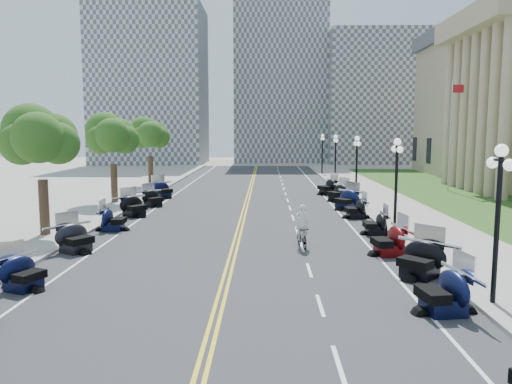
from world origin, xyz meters
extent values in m
plane|color=gray|center=(0.00, 0.00, 0.00)|extent=(160.00, 160.00, 0.00)
cube|color=#333335|center=(0.00, 10.00, 0.00)|extent=(16.00, 90.00, 0.01)
cube|color=yellow|center=(-0.12, 10.00, 0.01)|extent=(0.12, 90.00, 0.00)
cube|color=yellow|center=(0.12, 10.00, 0.01)|extent=(0.12, 90.00, 0.00)
cube|color=white|center=(6.40, 10.00, 0.01)|extent=(0.12, 90.00, 0.00)
cube|color=white|center=(-6.40, 10.00, 0.01)|extent=(0.12, 90.00, 0.00)
cube|color=white|center=(3.20, -12.00, 0.01)|extent=(0.12, 2.00, 0.00)
cube|color=white|center=(3.20, -8.00, 0.01)|extent=(0.12, 2.00, 0.00)
cube|color=white|center=(3.20, -4.00, 0.01)|extent=(0.12, 2.00, 0.00)
cube|color=white|center=(3.20, 0.00, 0.01)|extent=(0.12, 2.00, 0.00)
cube|color=white|center=(3.20, 4.00, 0.01)|extent=(0.12, 2.00, 0.00)
cube|color=white|center=(3.20, 8.00, 0.01)|extent=(0.12, 2.00, 0.00)
cube|color=white|center=(3.20, 12.00, 0.01)|extent=(0.12, 2.00, 0.00)
cube|color=white|center=(3.20, 16.00, 0.01)|extent=(0.12, 2.00, 0.00)
cube|color=white|center=(3.20, 20.00, 0.01)|extent=(0.12, 2.00, 0.00)
cube|color=white|center=(3.20, 24.00, 0.01)|extent=(0.12, 2.00, 0.00)
cube|color=white|center=(3.20, 28.00, 0.01)|extent=(0.12, 2.00, 0.00)
cube|color=white|center=(3.20, 32.00, 0.01)|extent=(0.12, 2.00, 0.00)
cube|color=white|center=(3.20, 36.00, 0.01)|extent=(0.12, 2.00, 0.00)
cube|color=white|center=(3.20, 40.00, 0.01)|extent=(0.12, 2.00, 0.00)
cube|color=white|center=(3.20, 44.00, 0.01)|extent=(0.12, 2.00, 0.00)
cube|color=white|center=(3.20, 48.00, 0.01)|extent=(0.12, 2.00, 0.00)
cube|color=white|center=(3.20, 52.00, 0.01)|extent=(0.12, 2.00, 0.00)
cube|color=#9E9991|center=(10.50, 10.00, 0.07)|extent=(5.00, 90.00, 0.15)
cube|color=#9E9991|center=(-10.50, 10.00, 0.07)|extent=(5.00, 90.00, 0.15)
cube|color=#356023|center=(17.50, 18.00, 0.05)|extent=(9.00, 60.00, 0.10)
cube|color=gray|center=(-18.00, 62.00, 13.00)|extent=(18.00, 14.00, 26.00)
cube|color=gray|center=(4.00, 68.00, 15.00)|extent=(16.00, 12.00, 30.00)
cube|color=gray|center=(22.00, 65.00, 11.00)|extent=(20.00, 14.00, 22.00)
imported|color=#A51414|center=(3.18, -0.11, 0.50)|extent=(0.76, 1.72, 1.00)
imported|color=white|center=(3.18, -0.11, 1.85)|extent=(0.63, 0.41, 1.71)
camera|label=1|loc=(1.47, -23.25, 5.49)|focal=35.00mm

